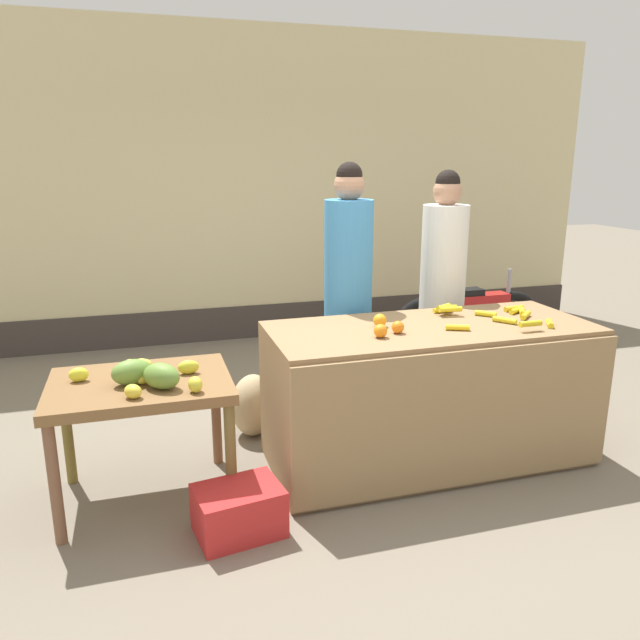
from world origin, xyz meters
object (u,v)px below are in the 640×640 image
at_px(vendor_woman_blue_shirt, 348,297).
at_px(vendor_woman_white_shirt, 442,293).
at_px(produce_crate, 239,511).
at_px(parked_motorcycle, 468,319).
at_px(produce_sack, 253,405).

height_order(vendor_woman_blue_shirt, vendor_woman_white_shirt, vendor_woman_blue_shirt).
height_order(vendor_woman_white_shirt, produce_crate, vendor_woman_white_shirt).
bearing_deg(vendor_woman_blue_shirt, vendor_woman_white_shirt, 5.33).
relative_size(parked_motorcycle, produce_crate, 3.64).
bearing_deg(vendor_woman_blue_shirt, produce_crate, -130.69).
bearing_deg(produce_crate, parked_motorcycle, 40.59).
distance_m(vendor_woman_blue_shirt, vendor_woman_white_shirt, 0.79).
xyz_separation_m(produce_crate, produce_sack, (0.29, 1.16, 0.09)).
xyz_separation_m(vendor_woman_white_shirt, parked_motorcycle, (0.84, 1.01, -0.53)).
bearing_deg(vendor_woman_white_shirt, vendor_woman_blue_shirt, -174.67).
bearing_deg(produce_sack, parked_motorcycle, 25.04).
distance_m(vendor_woman_blue_shirt, produce_crate, 1.74).
xyz_separation_m(parked_motorcycle, produce_sack, (-2.32, -1.08, -0.18)).
bearing_deg(vendor_woman_white_shirt, produce_sack, -177.01).
height_order(produce_crate, produce_sack, produce_sack).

